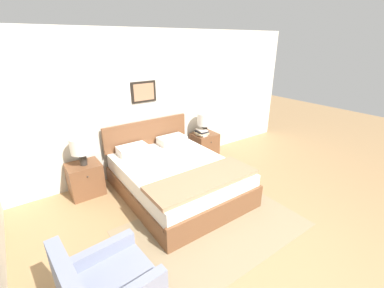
{
  "coord_description": "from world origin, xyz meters",
  "views": [
    {
      "loc": [
        -2.01,
        -1.2,
        2.4
      ],
      "look_at": [
        0.07,
        1.7,
        0.95
      ],
      "focal_mm": 24.0,
      "sensor_mm": 36.0,
      "label": 1
    }
  ],
  "objects_px": {
    "nightstand_by_door": "(204,145)",
    "bed": "(177,177)",
    "table_lamp_by_door": "(205,120)",
    "nightstand_near_window": "(85,179)",
    "table_lamp_near_window": "(81,146)"
  },
  "relations": [
    {
      "from": "bed",
      "to": "table_lamp_near_window",
      "type": "distance_m",
      "value": 1.59
    },
    {
      "from": "table_lamp_by_door",
      "to": "nightstand_near_window",
      "type": "bearing_deg",
      "value": 179.45
    },
    {
      "from": "nightstand_by_door",
      "to": "bed",
      "type": "bearing_deg",
      "value": -145.81
    },
    {
      "from": "bed",
      "to": "nightstand_by_door",
      "type": "height_order",
      "value": "bed"
    },
    {
      "from": "nightstand_by_door",
      "to": "table_lamp_by_door",
      "type": "xyz_separation_m",
      "value": [
        -0.02,
        -0.02,
        0.59
      ]
    },
    {
      "from": "table_lamp_near_window",
      "to": "table_lamp_by_door",
      "type": "distance_m",
      "value": 2.47
    },
    {
      "from": "nightstand_near_window",
      "to": "table_lamp_near_window",
      "type": "relative_size",
      "value": 1.18
    },
    {
      "from": "nightstand_near_window",
      "to": "nightstand_by_door",
      "type": "height_order",
      "value": "same"
    },
    {
      "from": "table_lamp_near_window",
      "to": "bed",
      "type": "bearing_deg",
      "value": -33.7
    },
    {
      "from": "bed",
      "to": "nightstand_by_door",
      "type": "relative_size",
      "value": 3.96
    },
    {
      "from": "nightstand_near_window",
      "to": "bed",
      "type": "bearing_deg",
      "value": -34.19
    },
    {
      "from": "nightstand_by_door",
      "to": "table_lamp_near_window",
      "type": "distance_m",
      "value": 2.55
    },
    {
      "from": "bed",
      "to": "table_lamp_near_window",
      "type": "height_order",
      "value": "bed"
    },
    {
      "from": "nightstand_by_door",
      "to": "table_lamp_by_door",
      "type": "bearing_deg",
      "value": -125.55
    },
    {
      "from": "table_lamp_near_window",
      "to": "table_lamp_by_door",
      "type": "bearing_deg",
      "value": 0.0
    }
  ]
}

